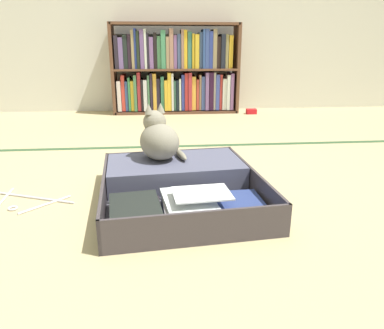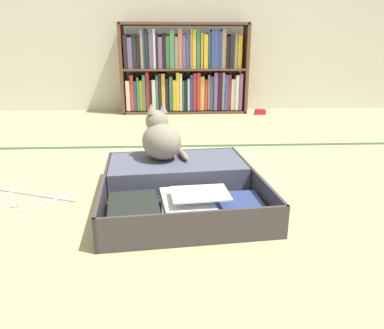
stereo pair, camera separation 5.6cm
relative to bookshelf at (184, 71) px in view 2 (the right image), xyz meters
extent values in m
plane|color=tan|center=(-0.18, -2.25, -0.41)|extent=(10.00, 10.00, 0.00)
cube|color=#335431|center=(-0.18, -1.33, -0.41)|extent=(4.80, 0.05, 0.00)
cube|color=brown|center=(-0.62, 0.00, 0.02)|extent=(0.03, 0.26, 0.87)
cube|color=brown|center=(0.62, 0.00, 0.02)|extent=(0.03, 0.26, 0.87)
cube|color=brown|center=(0.00, 0.00, 0.45)|extent=(1.24, 0.26, 0.02)
cube|color=brown|center=(0.00, 0.00, -0.40)|extent=(1.24, 0.26, 0.02)
cube|color=brown|center=(0.00, 0.00, 0.02)|extent=(1.21, 0.26, 0.02)
cube|color=silver|center=(-0.57, 0.00, -0.23)|extent=(0.04, 0.22, 0.30)
cube|color=#C43A31|center=(-0.53, 0.01, -0.20)|extent=(0.03, 0.22, 0.35)
cube|color=#395291|center=(-0.50, 0.01, -0.23)|extent=(0.03, 0.22, 0.29)
cube|color=#3A864F|center=(-0.47, 0.00, -0.21)|extent=(0.02, 0.22, 0.33)
cube|color=gold|center=(-0.44, 0.01, -0.23)|extent=(0.03, 0.22, 0.30)
cube|color=#44784E|center=(-0.41, -0.01, -0.20)|extent=(0.03, 0.22, 0.35)
cube|color=#AB2D33|center=(-0.37, 0.01, -0.19)|extent=(0.03, 0.22, 0.38)
cube|color=#272228|center=(-0.34, 0.00, -0.23)|extent=(0.02, 0.22, 0.31)
cube|color=silver|center=(-0.31, -0.01, -0.23)|extent=(0.04, 0.22, 0.30)
cube|color=#46734F|center=(-0.28, -0.01, -0.20)|extent=(0.02, 0.22, 0.35)
cube|color=#271F2E|center=(-0.25, 0.00, -0.20)|extent=(0.02, 0.22, 0.37)
cube|color=gold|center=(-0.22, 0.01, -0.20)|extent=(0.04, 0.22, 0.36)
cube|color=black|center=(-0.18, 0.01, -0.22)|extent=(0.03, 0.22, 0.32)
cube|color=#3C845F|center=(-0.14, 0.00, -0.21)|extent=(0.03, 0.22, 0.34)
cube|color=gold|center=(-0.10, -0.01, -0.23)|extent=(0.03, 0.22, 0.30)
cube|color=yellow|center=(-0.07, 0.00, -0.19)|extent=(0.04, 0.22, 0.37)
cube|color=silver|center=(-0.04, -0.01, -0.20)|extent=(0.02, 0.22, 0.37)
cube|color=#447A63|center=(-0.01, 0.01, -0.23)|extent=(0.02, 0.22, 0.29)
cube|color=black|center=(0.01, -0.01, -0.23)|extent=(0.03, 0.22, 0.30)
cube|color=silver|center=(0.04, 0.00, -0.22)|extent=(0.02, 0.22, 0.31)
cube|color=#313C92|center=(0.07, 0.00, -0.20)|extent=(0.03, 0.22, 0.35)
cube|color=#AC2C2A|center=(0.10, 0.00, -0.20)|extent=(0.03, 0.22, 0.37)
cube|color=#AC3039|center=(0.14, -0.01, -0.19)|extent=(0.03, 0.22, 0.37)
cube|color=gold|center=(0.18, 0.01, -0.21)|extent=(0.04, 0.22, 0.33)
cube|color=#BB4235|center=(0.22, 0.01, -0.23)|extent=(0.03, 0.22, 0.30)
cube|color=#9A7959|center=(0.24, 0.01, -0.20)|extent=(0.02, 0.22, 0.35)
cube|color=#3B4D8A|center=(0.27, 0.00, -0.21)|extent=(0.04, 0.22, 0.33)
cube|color=slate|center=(0.31, -0.01, -0.19)|extent=(0.03, 0.22, 0.37)
cube|color=#29122A|center=(0.35, -0.01, -0.19)|extent=(0.04, 0.22, 0.37)
cube|color=beige|center=(0.39, 0.00, -0.19)|extent=(0.02, 0.22, 0.37)
cube|color=#3B4995|center=(0.42, -0.01, -0.20)|extent=(0.04, 0.22, 0.35)
cube|color=#B8322D|center=(0.45, 0.01, -0.20)|extent=(0.02, 0.22, 0.35)
cube|color=silver|center=(0.49, 0.00, -0.22)|extent=(0.04, 0.22, 0.31)
cube|color=silver|center=(0.53, -0.01, -0.21)|extent=(0.03, 0.22, 0.35)
cube|color=#7A5180|center=(0.57, -0.01, -0.20)|extent=(0.03, 0.22, 0.36)
cube|color=#28232E|center=(-0.57, 0.00, 0.19)|extent=(0.04, 0.22, 0.31)
cube|color=slate|center=(-0.53, 0.00, 0.18)|extent=(0.04, 0.22, 0.29)
cube|color=#1F2825|center=(-0.49, 0.01, 0.19)|extent=(0.04, 0.22, 0.31)
cube|color=#2A1C2A|center=(-0.45, 0.01, 0.19)|extent=(0.03, 0.22, 0.32)
cube|color=#98845E|center=(-0.41, 0.00, 0.21)|extent=(0.03, 0.22, 0.36)
cube|color=#2A3C95|center=(-0.39, 0.01, 0.22)|extent=(0.02, 0.22, 0.37)
cube|color=black|center=(-0.36, 0.00, 0.21)|extent=(0.03, 0.22, 0.35)
cube|color=#6E518F|center=(-0.33, 0.00, 0.21)|extent=(0.04, 0.22, 0.36)
cube|color=silver|center=(-0.29, 0.00, 0.22)|extent=(0.02, 0.22, 0.37)
cube|color=black|center=(-0.27, 0.00, 0.20)|extent=(0.02, 0.22, 0.33)
cube|color=#7A5693|center=(-0.24, 0.00, 0.18)|extent=(0.04, 0.22, 0.29)
cube|color=black|center=(-0.20, 0.00, 0.20)|extent=(0.03, 0.22, 0.33)
cube|color=#4A8B5C|center=(-0.16, 0.01, 0.18)|extent=(0.03, 0.22, 0.30)
cube|color=#428A61|center=(-0.12, 0.00, 0.21)|extent=(0.04, 0.22, 0.36)
cube|color=#9B805F|center=(-0.08, -0.01, 0.18)|extent=(0.03, 0.22, 0.30)
cube|color=#A17562|center=(-0.04, 0.00, 0.22)|extent=(0.04, 0.22, 0.37)
cube|color=#79538C|center=(0.00, 0.00, 0.19)|extent=(0.03, 0.22, 0.31)
cube|color=#3F5380|center=(0.03, 0.01, 0.19)|extent=(0.03, 0.22, 0.32)
cube|color=#946E60|center=(0.07, 0.00, 0.21)|extent=(0.02, 0.22, 0.37)
cube|color=gold|center=(0.10, 0.00, 0.21)|extent=(0.03, 0.22, 0.36)
cube|color=#377263|center=(0.14, 0.01, 0.20)|extent=(0.04, 0.22, 0.34)
cube|color=gold|center=(0.17, 0.00, 0.20)|extent=(0.02, 0.22, 0.33)
cube|color=gold|center=(0.21, 0.00, 0.19)|extent=(0.04, 0.22, 0.32)
cube|color=#395182|center=(0.25, 0.01, 0.20)|extent=(0.03, 0.22, 0.34)
cube|color=#304F91|center=(0.27, -0.01, 0.22)|extent=(0.02, 0.22, 0.37)
cube|color=#34498E|center=(0.31, -0.01, 0.22)|extent=(0.04, 0.22, 0.37)
cube|color=navy|center=(0.34, -0.01, 0.21)|extent=(0.04, 0.22, 0.35)
cube|color=#8C7B58|center=(0.38, -0.01, 0.22)|extent=(0.04, 0.22, 0.37)
cube|color=black|center=(0.42, 0.01, 0.18)|extent=(0.04, 0.22, 0.30)
cube|color=#1C212C|center=(0.46, -0.01, 0.19)|extent=(0.04, 0.22, 0.32)
cube|color=#908450|center=(0.50, 0.01, 0.19)|extent=(0.03, 0.22, 0.32)
cube|color=gold|center=(0.54, 0.01, 0.19)|extent=(0.04, 0.22, 0.31)
cube|color=#3F383C|center=(-0.07, -2.44, -0.41)|extent=(0.70, 0.44, 0.01)
cube|color=#3F383C|center=(-0.05, -2.62, -0.35)|extent=(0.67, 0.08, 0.13)
cube|color=#3F383C|center=(-0.39, -2.47, -0.35)|extent=(0.05, 0.38, 0.13)
cube|color=#3F383C|center=(0.26, -2.40, -0.35)|extent=(0.05, 0.38, 0.13)
cube|color=#4E4C54|center=(-0.07, -2.44, -0.40)|extent=(0.68, 0.42, 0.01)
cube|color=#3F383C|center=(-0.10, -2.06, -0.41)|extent=(0.70, 0.44, 0.01)
cube|color=#3F383C|center=(-0.12, -1.87, -0.35)|extent=(0.67, 0.08, 0.13)
cube|color=#3F383C|center=(-0.43, -2.09, -0.35)|extent=(0.05, 0.38, 0.13)
cube|color=#3F383C|center=(0.22, -2.02, -0.35)|extent=(0.05, 0.38, 0.13)
cube|color=#4E4C54|center=(-0.10, -2.06, -0.40)|extent=(0.68, 0.42, 0.01)
cylinder|color=black|center=(-0.08, -2.25, -0.40)|extent=(0.65, 0.08, 0.02)
cube|color=slate|center=(-0.27, -2.46, -0.39)|extent=(0.21, 0.29, 0.01)
cube|color=#9B809E|center=(-0.27, -2.46, -0.37)|extent=(0.21, 0.32, 0.02)
cube|color=black|center=(-0.27, -2.46, -0.35)|extent=(0.23, 0.34, 0.02)
cube|color=navy|center=(-0.07, -2.43, -0.38)|extent=(0.21, 0.30, 0.02)
cube|color=#2A1928|center=(-0.06, -2.43, -0.36)|extent=(0.21, 0.30, 0.02)
cube|color=slate|center=(-0.07, -2.43, -0.35)|extent=(0.21, 0.28, 0.01)
cube|color=silver|center=(-0.06, -2.44, -0.33)|extent=(0.23, 0.33, 0.02)
cube|color=slate|center=(0.14, -2.42, -0.38)|extent=(0.21, 0.28, 0.02)
cube|color=navy|center=(0.15, -2.42, -0.36)|extent=(0.21, 0.29, 0.02)
cube|color=white|center=(-0.02, -2.44, -0.29)|extent=(0.23, 0.18, 0.01)
cube|color=#51536A|center=(-0.10, -2.06, -0.34)|extent=(0.67, 0.41, 0.12)
cylinder|color=black|center=(-0.30, -1.90, -0.35)|extent=(0.02, 0.02, 0.12)
cylinder|color=black|center=(0.06, -1.87, -0.35)|extent=(0.02, 0.02, 0.12)
cube|color=yellow|center=(0.11, -2.60, -0.34)|extent=(0.03, 0.00, 0.02)
cube|color=white|center=(0.04, -2.60, -0.38)|extent=(0.04, 0.01, 0.03)
ellipsoid|color=gray|center=(-0.17, -2.03, -0.20)|extent=(0.26, 0.28, 0.18)
ellipsoid|color=gray|center=(-0.20, -1.97, -0.24)|extent=(0.15, 0.12, 0.10)
sphere|color=gray|center=(-0.20, -1.98, -0.11)|extent=(0.11, 0.11, 0.11)
cone|color=gray|center=(-0.16, -1.97, -0.04)|extent=(0.04, 0.04, 0.05)
cone|color=gray|center=(-0.22, -2.00, -0.04)|extent=(0.04, 0.04, 0.05)
sphere|color=gold|center=(-0.20, -1.93, -0.10)|extent=(0.02, 0.02, 0.02)
sphere|color=gold|center=(-0.23, -1.95, -0.10)|extent=(0.02, 0.02, 0.02)
ellipsoid|color=gray|center=(-0.07, -2.02, -0.27)|extent=(0.07, 0.17, 0.03)
cylinder|color=silver|center=(-0.76, -2.15, -0.41)|extent=(0.41, 0.17, 0.01)
cylinder|color=silver|center=(-0.67, -2.24, -0.41)|extent=(0.18, 0.17, 0.01)
cylinder|color=silver|center=(-0.88, -2.16, -0.41)|extent=(0.02, 0.24, 0.01)
torus|color=silver|center=(-0.80, -2.26, -0.41)|extent=(0.05, 0.05, 0.01)
cube|color=red|center=(0.76, -0.16, -0.39)|extent=(0.10, 0.07, 0.05)
camera|label=1|loc=(-0.17, -3.69, 0.24)|focal=33.11mm
camera|label=2|loc=(-0.11, -3.69, 0.24)|focal=33.11mm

